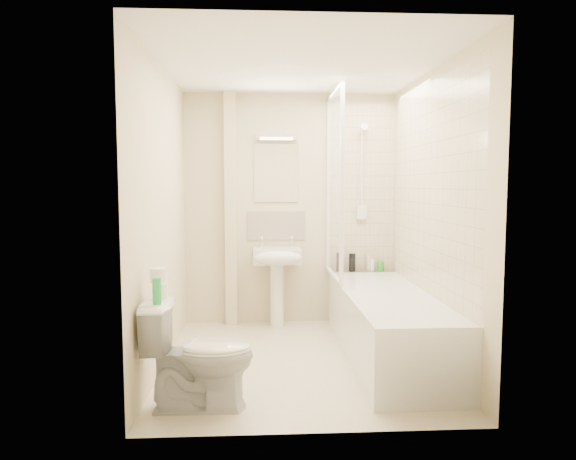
{
  "coord_description": "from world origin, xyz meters",
  "views": [
    {
      "loc": [
        -0.32,
        -4.13,
        1.45
      ],
      "look_at": [
        -0.08,
        0.2,
        1.07
      ],
      "focal_mm": 32.0,
      "sensor_mm": 36.0,
      "label": 1
    }
  ],
  "objects": [
    {
      "name": "shower_fixture",
      "position": [
        0.75,
        1.19,
        1.55
      ],
      "size": [
        0.1,
        0.16,
        0.99
      ],
      "color": "white",
      "rests_on": "wall_back"
    },
    {
      "name": "shower_screen",
      "position": [
        0.4,
        0.8,
        1.45
      ],
      "size": [
        0.04,
        0.92,
        1.8
      ],
      "color": "white",
      "rests_on": "bathtub"
    },
    {
      "name": "pedestal_sink",
      "position": [
        -0.15,
        1.01,
        0.65
      ],
      "size": [
        0.48,
        0.46,
        0.93
      ],
      "color": "white",
      "rests_on": "ground"
    },
    {
      "name": "wall_back",
      "position": [
        0.0,
        1.25,
        1.2
      ],
      "size": [
        2.2,
        0.02,
        2.4
      ],
      "primitive_type": "cube",
      "color": "beige",
      "rests_on": "ground"
    },
    {
      "name": "splashback",
      "position": [
        -0.15,
        1.24,
        1.03
      ],
      "size": [
        0.6,
        0.02,
        0.3
      ],
      "primitive_type": "cube",
      "color": "beige",
      "rests_on": "wall_back"
    },
    {
      "name": "bottle_black_b",
      "position": [
        0.65,
        1.16,
        0.64
      ],
      "size": [
        0.07,
        0.07,
        0.19
      ],
      "primitive_type": "cylinder",
      "color": "black",
      "rests_on": "bathtub"
    },
    {
      "name": "pipe_boxing",
      "position": [
        -0.62,
        1.19,
        1.2
      ],
      "size": [
        0.12,
        0.12,
        2.4
      ],
      "primitive_type": "cube",
      "color": "beige",
      "rests_on": "ground"
    },
    {
      "name": "mirror",
      "position": [
        -0.15,
        1.24,
        1.58
      ],
      "size": [
        0.46,
        0.01,
        0.6
      ],
      "primitive_type": "cube",
      "color": "white",
      "rests_on": "wall_back"
    },
    {
      "name": "bottle_cream",
      "position": [
        0.83,
        1.16,
        0.64
      ],
      "size": [
        0.06,
        0.06,
        0.18
      ],
      "primitive_type": "cylinder",
      "color": "#C5B098",
      "rests_on": "bathtub"
    },
    {
      "name": "bottle_white_b",
      "position": [
        0.85,
        1.16,
        0.62
      ],
      "size": [
        0.06,
        0.06,
        0.13
      ],
      "primitive_type": "cylinder",
      "color": "white",
      "rests_on": "bathtub"
    },
    {
      "name": "ceiling",
      "position": [
        0.0,
        0.0,
        2.4
      ],
      "size": [
        2.2,
        2.5,
        0.02
      ],
      "primitive_type": "cube",
      "color": "white",
      "rests_on": "wall_back"
    },
    {
      "name": "green_bottle",
      "position": [
        -0.96,
        -0.95,
        0.8
      ],
      "size": [
        0.05,
        0.05,
        0.17
      ],
      "primitive_type": "cylinder",
      "color": "green",
      "rests_on": "toilet"
    },
    {
      "name": "bottle_green",
      "position": [
        0.95,
        1.16,
        0.6
      ],
      "size": [
        0.07,
        0.07,
        0.1
      ],
      "primitive_type": "cylinder",
      "color": "green",
      "rests_on": "bathtub"
    },
    {
      "name": "bottle_black_a",
      "position": [
        0.51,
        1.16,
        0.65
      ],
      "size": [
        0.06,
        0.06,
        0.2
      ],
      "primitive_type": "cylinder",
      "color": "black",
      "rests_on": "bathtub"
    },
    {
      "name": "tile_right",
      "position": [
        1.09,
        0.04,
        1.42
      ],
      "size": [
        0.01,
        2.1,
        1.75
      ],
      "primitive_type": "cube",
      "color": "beige",
      "rests_on": "wall_right"
    },
    {
      "name": "tile_back",
      "position": [
        0.75,
        1.24,
        1.42
      ],
      "size": [
        0.7,
        0.01,
        1.75
      ],
      "primitive_type": "cube",
      "color": "beige",
      "rests_on": "wall_back"
    },
    {
      "name": "wall_right",
      "position": [
        1.1,
        0.0,
        1.2
      ],
      "size": [
        0.02,
        2.5,
        2.4
      ],
      "primitive_type": "cube",
      "color": "beige",
      "rests_on": "ground"
    },
    {
      "name": "toilet_roll_upper",
      "position": [
        -0.99,
        -0.76,
        0.86
      ],
      "size": [
        0.11,
        0.11,
        0.1
      ],
      "primitive_type": "cylinder",
      "color": "white",
      "rests_on": "toilet_roll_lower"
    },
    {
      "name": "bathtub",
      "position": [
        0.75,
        0.04,
        0.29
      ],
      "size": [
        0.7,
        2.1,
        0.55
      ],
      "color": "white",
      "rests_on": "ground"
    },
    {
      "name": "floor",
      "position": [
        0.0,
        0.0,
        0.0
      ],
      "size": [
        2.5,
        2.5,
        0.0
      ],
      "primitive_type": "plane",
      "color": "beige",
      "rests_on": "ground"
    },
    {
      "name": "toilet",
      "position": [
        -0.72,
        -0.85,
        0.36
      ],
      "size": [
        0.43,
        0.72,
        0.71
      ],
      "primitive_type": "imported",
      "rotation": [
        0.0,
        0.0,
        1.55
      ],
      "color": "white",
      "rests_on": "ground"
    },
    {
      "name": "wall_left",
      "position": [
        -1.1,
        0.0,
        1.2
      ],
      "size": [
        0.02,
        2.5,
        2.4
      ],
      "primitive_type": "cube",
      "color": "beige",
      "rests_on": "ground"
    },
    {
      "name": "toilet_roll_lower",
      "position": [
        -0.98,
        -0.79,
        0.77
      ],
      "size": [
        0.1,
        0.1,
        0.1
      ],
      "primitive_type": "cylinder",
      "color": "white",
      "rests_on": "toilet"
    },
    {
      "name": "strip_light",
      "position": [
        -0.15,
        1.22,
        1.95
      ],
      "size": [
        0.42,
        0.07,
        0.07
      ],
      "primitive_type": "cube",
      "color": "silver",
      "rests_on": "wall_back"
    }
  ]
}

